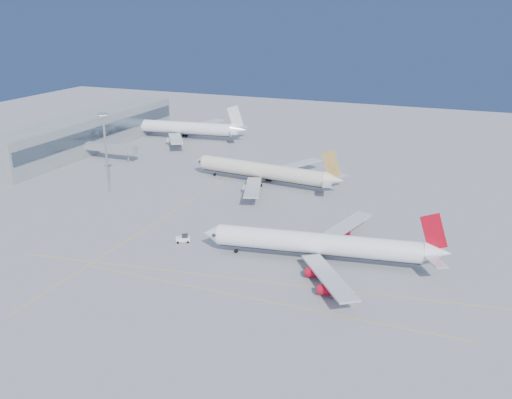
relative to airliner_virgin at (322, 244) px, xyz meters
name	(u,v)px	position (x,y,z in m)	size (l,w,h in m)	color
ground	(260,269)	(-12.64, -10.05, -4.57)	(500.00, 500.00, 0.00)	slate
terminal	(89,132)	(-127.57, 74.95, 2.94)	(18.40, 110.00, 15.00)	gray
jet_bridge	(113,148)	(-105.75, 61.95, 0.60)	(23.60, 3.60, 6.90)	gray
taxiway_lines	(217,250)	(-27.35, -3.71, -4.56)	(118.86, 140.00, 0.02)	gold
airliner_virgin	(322,244)	(0.00, 0.00, 0.00)	(61.32, 54.59, 15.15)	white
airliner_etihad	(265,171)	(-36.54, 55.05, 0.16)	(59.50, 54.63, 15.53)	beige
airliner_third	(182,128)	(-99.21, 108.00, 0.63)	(64.09, 58.73, 17.19)	white
pushback_tug	(183,239)	(-37.98, -2.22, -3.57)	(4.28, 3.61, 2.15)	white
light_mast	(106,146)	(-82.85, 27.00, 11.39)	(2.34, 2.34, 27.04)	gray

